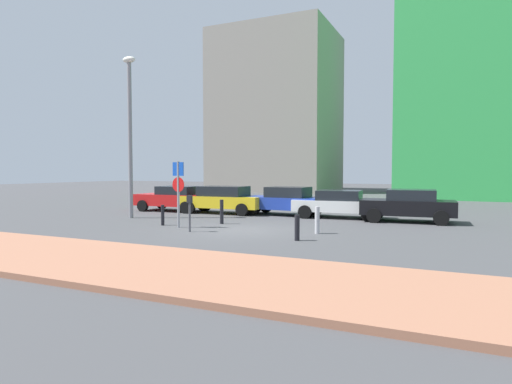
{
  "coord_description": "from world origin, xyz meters",
  "views": [
    {
      "loc": [
        7.65,
        -14.99,
        2.32
      ],
      "look_at": [
        -0.99,
        3.75,
        1.29
      ],
      "focal_mm": 30.58,
      "sensor_mm": 36.0,
      "label": 1
    }
  ],
  "objects_px": {
    "parking_meter": "(190,208)",
    "traffic_bollard_near": "(297,228)",
    "parked_car_white": "(339,203)",
    "parked_car_blue": "(285,200)",
    "parking_sign_post": "(178,186)",
    "parked_car_black": "(408,205)",
    "traffic_bollard_mid": "(317,220)",
    "traffic_bollard_edge": "(222,212)",
    "parked_car_yellow": "(223,199)",
    "traffic_bollard_far": "(163,215)",
    "street_lamp": "(130,125)",
    "parked_car_red": "(174,198)"
  },
  "relations": [
    {
      "from": "parked_car_yellow",
      "to": "traffic_bollard_far",
      "type": "relative_size",
      "value": 5.34
    },
    {
      "from": "traffic_bollard_mid",
      "to": "traffic_bollard_edge",
      "type": "bearing_deg",
      "value": 166.88
    },
    {
      "from": "traffic_bollard_mid",
      "to": "traffic_bollard_far",
      "type": "bearing_deg",
      "value": -176.47
    },
    {
      "from": "parked_car_red",
      "to": "parking_sign_post",
      "type": "distance_m",
      "value": 7.29
    },
    {
      "from": "street_lamp",
      "to": "parked_car_white",
      "type": "bearing_deg",
      "value": 24.98
    },
    {
      "from": "parked_car_red",
      "to": "parked_car_black",
      "type": "relative_size",
      "value": 1.02
    },
    {
      "from": "traffic_bollard_edge",
      "to": "parked_car_black",
      "type": "bearing_deg",
      "value": 29.48
    },
    {
      "from": "street_lamp",
      "to": "traffic_bollard_mid",
      "type": "relative_size",
      "value": 7.85
    },
    {
      "from": "street_lamp",
      "to": "traffic_bollard_mid",
      "type": "height_order",
      "value": "street_lamp"
    },
    {
      "from": "parking_meter",
      "to": "traffic_bollard_near",
      "type": "height_order",
      "value": "parking_meter"
    },
    {
      "from": "parked_car_black",
      "to": "parking_sign_post",
      "type": "bearing_deg",
      "value": -144.58
    },
    {
      "from": "traffic_bollard_near",
      "to": "parking_meter",
      "type": "bearing_deg",
      "value": 176.76
    },
    {
      "from": "street_lamp",
      "to": "traffic_bollard_edge",
      "type": "distance_m",
      "value": 6.52
    },
    {
      "from": "parked_car_red",
      "to": "traffic_bollard_mid",
      "type": "bearing_deg",
      "value": -27.2
    },
    {
      "from": "parked_car_yellow",
      "to": "traffic_bollard_far",
      "type": "distance_m",
      "value": 5.55
    },
    {
      "from": "parked_car_red",
      "to": "parking_meter",
      "type": "relative_size",
      "value": 3.05
    },
    {
      "from": "street_lamp",
      "to": "parked_car_red",
      "type": "bearing_deg",
      "value": 92.52
    },
    {
      "from": "traffic_bollard_mid",
      "to": "parked_car_black",
      "type": "bearing_deg",
      "value": 62.76
    },
    {
      "from": "parked_car_black",
      "to": "parking_meter",
      "type": "relative_size",
      "value": 2.99
    },
    {
      "from": "parked_car_white",
      "to": "parked_car_blue",
      "type": "bearing_deg",
      "value": 178.31
    },
    {
      "from": "parked_car_black",
      "to": "parked_car_white",
      "type": "bearing_deg",
      "value": 173.39
    },
    {
      "from": "street_lamp",
      "to": "traffic_bollard_edge",
      "type": "xyz_separation_m",
      "value": [
        5.15,
        -0.21,
        -3.99
      ]
    },
    {
      "from": "parked_car_yellow",
      "to": "parked_car_blue",
      "type": "relative_size",
      "value": 1.06
    },
    {
      "from": "parking_sign_post",
      "to": "parked_car_black",
      "type": "bearing_deg",
      "value": 35.42
    },
    {
      "from": "parked_car_red",
      "to": "parked_car_white",
      "type": "relative_size",
      "value": 0.94
    },
    {
      "from": "parked_car_white",
      "to": "traffic_bollard_mid",
      "type": "bearing_deg",
      "value": -84.1
    },
    {
      "from": "traffic_bollard_mid",
      "to": "traffic_bollard_edge",
      "type": "relative_size",
      "value": 0.94
    },
    {
      "from": "parked_car_yellow",
      "to": "parked_car_blue",
      "type": "height_order",
      "value": "parked_car_blue"
    },
    {
      "from": "parking_sign_post",
      "to": "traffic_bollard_mid",
      "type": "relative_size",
      "value": 2.71
    },
    {
      "from": "traffic_bollard_mid",
      "to": "traffic_bollard_far",
      "type": "distance_m",
      "value": 6.62
    },
    {
      "from": "parked_car_blue",
      "to": "parking_sign_post",
      "type": "xyz_separation_m",
      "value": [
        -2.19,
        -6.34,
        0.92
      ]
    },
    {
      "from": "street_lamp",
      "to": "traffic_bollard_edge",
      "type": "height_order",
      "value": "street_lamp"
    },
    {
      "from": "parking_sign_post",
      "to": "parked_car_yellow",
      "type": "bearing_deg",
      "value": 101.52
    },
    {
      "from": "traffic_bollard_near",
      "to": "traffic_bollard_far",
      "type": "relative_size",
      "value": 0.99
    },
    {
      "from": "traffic_bollard_far",
      "to": "parked_car_yellow",
      "type": "bearing_deg",
      "value": 91.87
    },
    {
      "from": "parked_car_white",
      "to": "traffic_bollard_mid",
      "type": "xyz_separation_m",
      "value": [
        0.57,
        -5.55,
        -0.22
      ]
    },
    {
      "from": "parked_car_blue",
      "to": "traffic_bollard_near",
      "type": "xyz_separation_m",
      "value": [
        3.27,
        -7.45,
        -0.33
      ]
    },
    {
      "from": "parked_car_white",
      "to": "traffic_bollard_mid",
      "type": "relative_size",
      "value": 4.52
    },
    {
      "from": "parked_car_red",
      "to": "parked_car_white",
      "type": "height_order",
      "value": "parked_car_red"
    },
    {
      "from": "parked_car_blue",
      "to": "street_lamp",
      "type": "bearing_deg",
      "value": -145.5
    },
    {
      "from": "parked_car_white",
      "to": "traffic_bollard_edge",
      "type": "relative_size",
      "value": 4.26
    },
    {
      "from": "parked_car_blue",
      "to": "traffic_bollard_mid",
      "type": "bearing_deg",
      "value": -58.84
    },
    {
      "from": "street_lamp",
      "to": "parked_car_yellow",
      "type": "bearing_deg",
      "value": 52.44
    },
    {
      "from": "parked_car_red",
      "to": "traffic_bollard_edge",
      "type": "bearing_deg",
      "value": -37.11
    },
    {
      "from": "street_lamp",
      "to": "traffic_bollard_near",
      "type": "bearing_deg",
      "value": -17.83
    },
    {
      "from": "parked_car_yellow",
      "to": "parked_car_white",
      "type": "xyz_separation_m",
      "value": [
        6.22,
        0.43,
        -0.07
      ]
    },
    {
      "from": "parked_car_yellow",
      "to": "parked_car_white",
      "type": "bearing_deg",
      "value": 3.92
    },
    {
      "from": "traffic_bollard_far",
      "to": "parked_car_white",
      "type": "bearing_deg",
      "value": 44.64
    },
    {
      "from": "parking_meter",
      "to": "traffic_bollard_mid",
      "type": "bearing_deg",
      "value": 19.22
    },
    {
      "from": "parked_car_yellow",
      "to": "parked_car_blue",
      "type": "distance_m",
      "value": 3.42
    }
  ]
}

